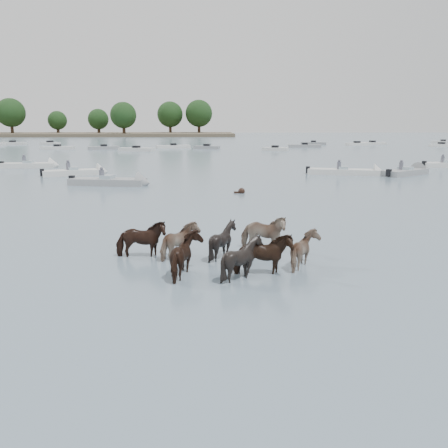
{
  "coord_description": "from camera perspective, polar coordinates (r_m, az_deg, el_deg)",
  "views": [
    {
      "loc": [
        0.62,
        -13.43,
        4.45
      ],
      "look_at": [
        1.22,
        1.97,
        1.1
      ],
      "focal_mm": 37.45,
      "sensor_mm": 36.0,
      "label": 1
    }
  ],
  "objects": [
    {
      "name": "motorboat_a",
      "position": [
        42.64,
        -16.89,
        6.06
      ],
      "size": [
        5.68,
        3.45,
        1.92
      ],
      "rotation": [
        0.0,
        0.0,
        0.37
      ],
      "color": "silver",
      "rests_on": "ground"
    },
    {
      "name": "motorboat_b",
      "position": [
        34.89,
        -12.79,
        5.01
      ],
      "size": [
        6.2,
        2.63,
        1.92
      ],
      "rotation": [
        0.0,
        0.0,
        -0.18
      ],
      "color": "gray",
      "rests_on": "ground"
    },
    {
      "name": "distant_flotilla",
      "position": [
        89.61,
        -3.63,
        9.57
      ],
      "size": [
        107.21,
        28.32,
        0.93
      ],
      "color": "silver",
      "rests_on": "ground"
    },
    {
      "name": "pony_herd",
      "position": [
        14.89,
        0.02,
        -3.01
      ],
      "size": [
        6.79,
        4.4,
        1.46
      ],
      "color": "black",
      "rests_on": "ground"
    },
    {
      "name": "swimming_pony",
      "position": [
        30.19,
        2.07,
        3.98
      ],
      "size": [
        0.72,
        0.44,
        0.44
      ],
      "color": "black",
      "rests_on": "ground"
    },
    {
      "name": "motorboat_f",
      "position": [
        51.25,
        -21.92,
        6.67
      ],
      "size": [
        5.85,
        1.81,
        1.92
      ],
      "rotation": [
        0.0,
        0.0,
        0.04
      ],
      "color": "silver",
      "rests_on": "ground"
    },
    {
      "name": "ground",
      "position": [
        14.16,
        -4.66,
        -6.09
      ],
      "size": [
        400.0,
        400.0,
        0.0
      ],
      "primitive_type": "plane",
      "color": "slate",
      "rests_on": "ground"
    },
    {
      "name": "motorboat_d",
      "position": [
        44.31,
        21.75,
        5.93
      ],
      "size": [
        5.3,
        4.4,
        1.92
      ],
      "rotation": [
        0.0,
        0.0,
        0.61
      ],
      "color": "gray",
      "rests_on": "ground"
    },
    {
      "name": "motorboat_c",
      "position": [
        42.49,
        15.46,
        6.12
      ],
      "size": [
        6.77,
        3.18,
        1.92
      ],
      "rotation": [
        0.0,
        0.0,
        -0.25
      ],
      "color": "silver",
      "rests_on": "ground"
    }
  ]
}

